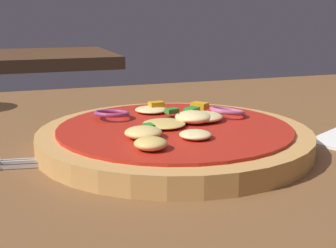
{
  "coord_description": "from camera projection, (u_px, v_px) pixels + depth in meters",
  "views": [
    {
      "loc": [
        -0.19,
        -0.4,
        0.17
      ],
      "look_at": [
        -0.04,
        0.04,
        0.06
      ],
      "focal_mm": 48.54,
      "sensor_mm": 36.0,
      "label": 1
    }
  ],
  "objects": [
    {
      "name": "pizza",
      "position": [
        175.0,
        136.0,
        0.46
      ],
      "size": [
        0.27,
        0.27,
        0.03
      ],
      "color": "tan",
      "rests_on": "dining_table"
    },
    {
      "name": "dining_table",
      "position": [
        213.0,
        167.0,
        0.46
      ],
      "size": [
        1.25,
        0.86,
        0.04
      ],
      "color": "brown",
      "rests_on": "ground"
    }
  ]
}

